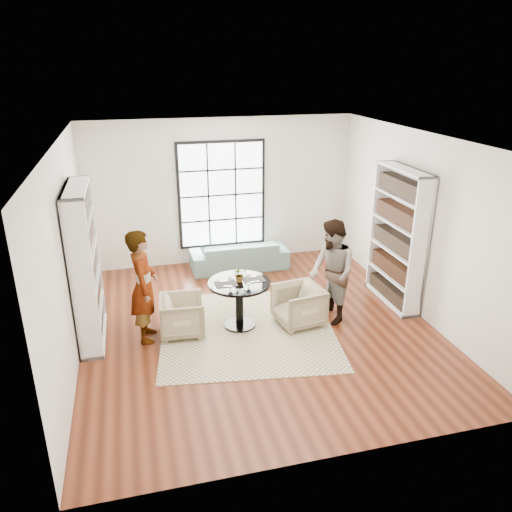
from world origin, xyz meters
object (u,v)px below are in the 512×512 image
object	(u,v)px
pedestal_table	(239,294)
sofa	(239,255)
armchair_left	(182,315)
person_left	(144,286)
person_right	(332,272)
armchair_right	(298,305)
wine_glass_right	(249,276)
flower_centerpiece	(240,274)
wine_glass_left	(230,279)

from	to	relation	value
pedestal_table	sofa	world-z (taller)	pedestal_table
armchair_left	person_left	world-z (taller)	person_left
armchair_left	person_right	size ratio (longest dim) A/B	0.40
armchair_left	armchair_right	bearing A→B (deg)	-90.47
armchair_right	person_left	xyz separation A→B (m)	(-2.41, 0.15, 0.55)
sofa	person_right	world-z (taller)	person_right
pedestal_table	person_left	size ratio (longest dim) A/B	0.56
person_left	wine_glass_right	bearing A→B (deg)	-88.10
pedestal_table	armchair_left	bearing A→B (deg)	-179.99
armchair_right	flower_centerpiece	size ratio (longest dim) A/B	3.09
person_right	flower_centerpiece	xyz separation A→B (m)	(-1.48, 0.18, 0.05)
person_right	wine_glass_left	world-z (taller)	person_right
person_left	person_right	xyz separation A→B (m)	(2.96, -0.15, -0.02)
sofa	wine_glass_left	xyz separation A→B (m)	(-0.69, -2.52, 0.63)
wine_glass_left	sofa	bearing A→B (deg)	74.70
pedestal_table	armchair_right	size ratio (longest dim) A/B	1.37
armchair_left	flower_centerpiece	bearing A→B (deg)	-84.24
person_left	sofa	bearing A→B (deg)	-34.10
flower_centerpiece	person_left	bearing A→B (deg)	-179.07
person_right	flower_centerpiece	bearing A→B (deg)	-100.62
sofa	armchair_left	size ratio (longest dim) A/B	2.88
wine_glass_left	armchair_left	bearing A→B (deg)	169.45
sofa	armchair_right	world-z (taller)	armchair_right
flower_centerpiece	wine_glass_left	bearing A→B (deg)	-138.38
person_right	sofa	bearing A→B (deg)	-162.72
pedestal_table	sofa	distance (m)	2.45
pedestal_table	flower_centerpiece	world-z (taller)	flower_centerpiece
person_left	armchair_left	bearing A→B (deg)	-84.24
armchair_left	person_left	bearing A→B (deg)	94.28
person_right	pedestal_table	bearing A→B (deg)	-99.63
armchair_right	person_right	size ratio (longest dim) A/B	0.42
person_right	wine_glass_left	bearing A→B (deg)	-94.25
person_left	wine_glass_left	distance (m)	1.31
armchair_left	wine_glass_right	xyz separation A→B (m)	(1.04, -0.11, 0.60)
armchair_right	flower_centerpiece	distance (m)	1.11
person_right	flower_centerpiece	distance (m)	1.49
sofa	armchair_right	bearing A→B (deg)	99.37
pedestal_table	person_right	world-z (taller)	person_right
armchair_left	person_right	distance (m)	2.48
pedestal_table	armchair_left	size ratio (longest dim) A/B	1.44
armchair_left	person_right	world-z (taller)	person_right
person_right	armchair_right	bearing A→B (deg)	-93.73
sofa	flower_centerpiece	distance (m)	2.49
wine_glass_left	person_right	bearing A→B (deg)	-0.52
person_right	wine_glass_left	distance (m)	1.66
pedestal_table	person_right	distance (m)	1.53
person_right	wine_glass_right	distance (m)	1.37
pedestal_table	armchair_right	world-z (taller)	pedestal_table
pedestal_table	person_left	world-z (taller)	person_left
person_right	armchair_left	bearing A→B (deg)	-97.39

